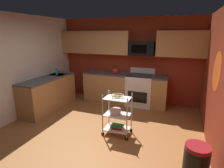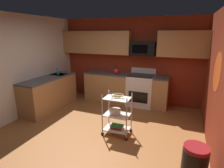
# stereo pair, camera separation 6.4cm
# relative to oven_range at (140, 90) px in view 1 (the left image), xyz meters

# --- Properties ---
(floor) EXTENTS (4.40, 4.80, 0.04)m
(floor) POSITION_rel_oven_range_xyz_m (-0.49, -2.10, -0.50)
(floor) COLOR #995B2D
(floor) RESTS_ON ground
(wall_back) EXTENTS (4.52, 0.06, 2.60)m
(wall_back) POSITION_rel_oven_range_xyz_m (-0.49, 0.33, 0.82)
(wall_back) COLOR maroon
(wall_back) RESTS_ON ground
(wall_left) EXTENTS (0.06, 4.80, 2.60)m
(wall_left) POSITION_rel_oven_range_xyz_m (-2.72, -2.10, 0.82)
(wall_left) COLOR silver
(wall_left) RESTS_ON ground
(wall_right) EXTENTS (0.06, 4.80, 2.60)m
(wall_right) POSITION_rel_oven_range_xyz_m (1.74, -2.10, 0.82)
(wall_right) COLOR maroon
(wall_right) RESTS_ON ground
(wall_flower_decal) EXTENTS (0.00, 0.73, 0.73)m
(wall_flower_decal) POSITION_rel_oven_range_xyz_m (1.71, -1.51, 0.97)
(wall_flower_decal) COLOR #E5591E
(counter_run) EXTENTS (3.49, 2.43, 0.92)m
(counter_run) POSITION_rel_oven_range_xyz_m (-1.29, -0.51, -0.01)
(counter_run) COLOR #B27F4C
(counter_run) RESTS_ON ground
(oven_range) EXTENTS (0.76, 0.65, 1.10)m
(oven_range) POSITION_rel_oven_range_xyz_m (0.00, 0.00, 0.00)
(oven_range) COLOR white
(oven_range) RESTS_ON ground
(upper_cabinets) EXTENTS (4.40, 0.33, 0.70)m
(upper_cabinets) POSITION_rel_oven_range_xyz_m (-0.60, 0.13, 1.37)
(upper_cabinets) COLOR #B27F4C
(microwave) EXTENTS (0.70, 0.39, 0.40)m
(microwave) POSITION_rel_oven_range_xyz_m (-0.00, 0.10, 1.22)
(microwave) COLOR black
(rolling_cart) EXTENTS (0.60, 0.38, 0.91)m
(rolling_cart) POSITION_rel_oven_range_xyz_m (-0.07, -1.86, -0.03)
(rolling_cart) COLOR silver
(rolling_cart) RESTS_ON ground
(fruit_bowl) EXTENTS (0.27, 0.27, 0.07)m
(fruit_bowl) POSITION_rel_oven_range_xyz_m (-0.07, -1.86, 0.40)
(fruit_bowl) COLOR silver
(fruit_bowl) RESTS_ON rolling_cart
(mixing_bowl_large) EXTENTS (0.25, 0.25, 0.11)m
(mixing_bowl_large) POSITION_rel_oven_range_xyz_m (-0.12, -1.86, 0.04)
(mixing_bowl_large) COLOR silver
(mixing_bowl_large) RESTS_ON rolling_cart
(book_stack) EXTENTS (0.26, 0.19, 0.08)m
(book_stack) POSITION_rel_oven_range_xyz_m (-0.07, -1.86, -0.30)
(book_stack) COLOR #1E4C8C
(book_stack) RESTS_ON rolling_cart
(kettle) EXTENTS (0.21, 0.18, 0.26)m
(kettle) POSITION_rel_oven_range_xyz_m (-0.79, -0.00, 0.52)
(kettle) COLOR red
(kettle) RESTS_ON counter_run
(dish_soap_bottle) EXTENTS (0.06, 0.06, 0.20)m
(dish_soap_bottle) POSITION_rel_oven_range_xyz_m (-2.39, -0.80, 0.54)
(dish_soap_bottle) COLOR #2D8CBF
(dish_soap_bottle) RESTS_ON counter_run
(trash_can) EXTENTS (0.34, 0.42, 0.66)m
(trash_can) POSITION_rel_oven_range_xyz_m (1.41, -2.81, -0.15)
(trash_can) COLOR black
(trash_can) RESTS_ON ground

